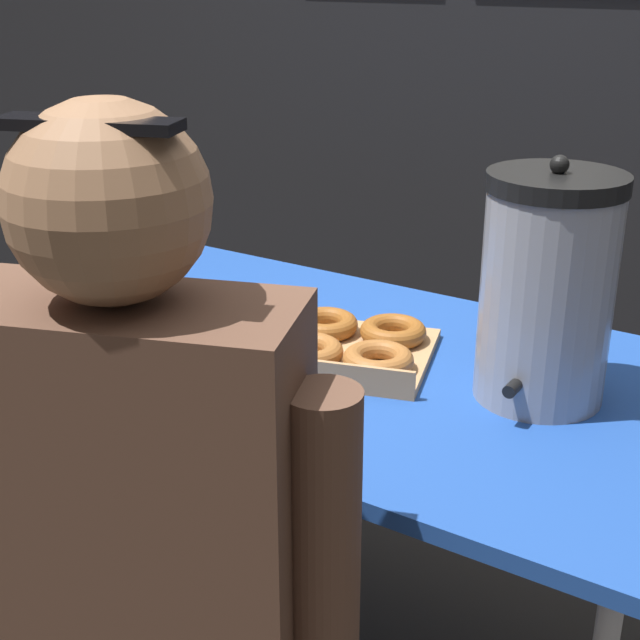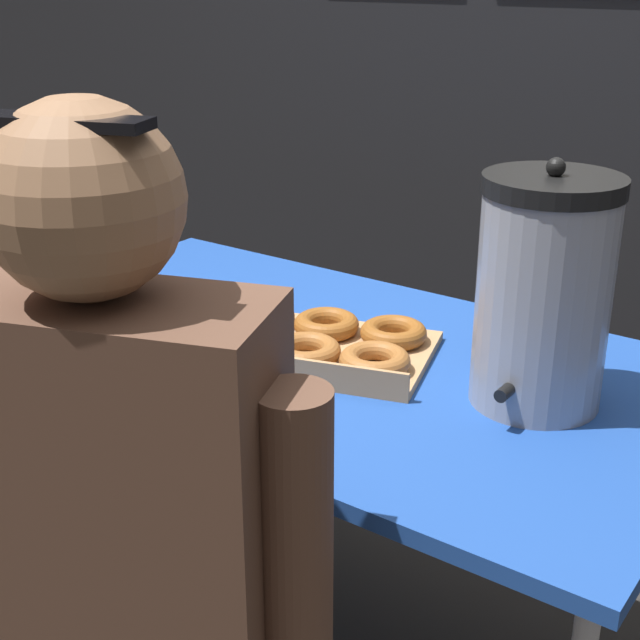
% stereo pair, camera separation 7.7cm
% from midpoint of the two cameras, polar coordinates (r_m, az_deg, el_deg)
% --- Properties ---
extents(folding_table, '(1.39, 0.79, 0.73)m').
position_cam_midpoint_polar(folding_table, '(1.68, -1.37, -3.33)').
color(folding_table, '#1E479E').
rests_on(folding_table, ground).
extents(donut_box, '(0.48, 0.39, 0.05)m').
position_cam_midpoint_polar(donut_box, '(1.63, -1.59, -1.46)').
color(donut_box, tan).
rests_on(donut_box, folding_table).
extents(coffee_urn, '(0.22, 0.25, 0.40)m').
position_cam_midpoint_polar(coffee_urn, '(1.46, 12.86, 1.94)').
color(coffee_urn, '#939399').
rests_on(coffee_urn, folding_table).
extents(cell_phone, '(0.09, 0.16, 0.01)m').
position_cam_midpoint_polar(cell_phone, '(1.89, -14.91, 0.52)').
color(cell_phone, black).
rests_on(cell_phone, folding_table).
extents(person_seated, '(0.53, 0.33, 1.28)m').
position_cam_midpoint_polar(person_seated, '(1.24, -12.92, -17.97)').
color(person_seated, '#33332D').
rests_on(person_seated, ground).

